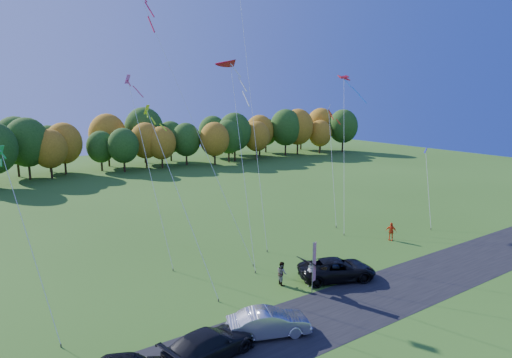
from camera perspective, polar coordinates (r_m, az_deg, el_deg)
ground at (r=33.81m, az=6.01°, el=-13.34°), size 160.00×160.00×0.00m
asphalt_strip at (r=31.21m, az=11.02°, el=-15.64°), size 90.00×6.00×0.01m
tree_line at (r=81.92m, az=-20.09°, el=0.48°), size 116.00×12.00×10.00m
black_suv at (r=35.21m, az=10.09°, el=-11.03°), size 6.33×4.69×1.60m
silver_sedan at (r=27.45m, az=1.59°, el=-17.51°), size 5.04×3.22×1.57m
dark_truck_a at (r=25.59m, az=-5.86°, el=-19.85°), size 5.65×2.99×1.56m
person_tailgate_a at (r=33.61m, az=6.83°, el=-11.91°), size 0.55×0.71×1.73m
person_tailgate_b at (r=33.87m, az=3.25°, el=-11.67°), size 0.82×0.96×1.71m
person_east at (r=45.11m, az=16.52°, el=-6.30°), size 0.87×1.08×1.72m
feather_flag at (r=32.26m, az=7.25°, el=-10.22°), size 0.47×0.23×3.72m
kite_delta_blue at (r=37.88m, az=-7.95°, el=7.31°), size 6.46×11.26×24.14m
kite_parafoil_orange at (r=43.70m, az=-0.79°, el=11.27°), size 5.83×11.70×28.61m
kite_delta_red at (r=37.69m, az=-1.80°, el=3.06°), size 4.10×8.70×17.92m
kite_parafoil_rainbow at (r=49.14m, az=10.95°, el=3.64°), size 8.80×8.24×16.02m
kite_diamond_yellow at (r=32.04m, az=-9.37°, el=-2.64°), size 2.32×7.43×13.24m
kite_diamond_green at (r=29.11m, az=-26.47°, el=-7.18°), size 1.88×5.87×11.01m
kite_diamond_white at (r=49.90m, az=9.51°, el=1.81°), size 4.46×6.21×12.80m
kite_diamond_pink at (r=37.46m, az=-13.19°, el=1.11°), size 1.45×6.51×15.58m
kite_diamond_blue_low at (r=51.45m, az=20.72°, el=-1.06°), size 4.06×4.21×8.07m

